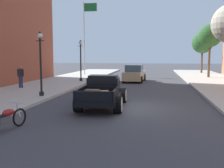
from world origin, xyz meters
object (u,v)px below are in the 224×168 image
motorcycle_parked (4,119)px  street_lamp_near (41,59)px  street_tree_third (210,36)px  street_tree_farthest (202,43)px  pedestrian_sidewalk_left (21,75)px  car_background_tan (134,74)px  street_lamp_far (81,57)px  flagpole (86,30)px  hotrod_truck_black (103,91)px

motorcycle_parked → street_lamp_near: bearing=104.2°
street_tree_third → street_tree_farthest: size_ratio=1.04×
street_tree_third → street_tree_farthest: bearing=86.4°
pedestrian_sidewalk_left → street_lamp_near: 4.88m
pedestrian_sidewalk_left → street_tree_third: (15.78, 12.13, 3.56)m
car_background_tan → street_lamp_near: bearing=-113.6°
motorcycle_parked → street_lamp_far: 16.28m
pedestrian_sidewalk_left → street_lamp_near: street_lamp_near is taller
street_tree_farthest → car_background_tan: bearing=-124.3°
motorcycle_parked → pedestrian_sidewalk_left: size_ratio=1.26×
car_background_tan → pedestrian_sidewalk_left: size_ratio=2.67×
street_lamp_near → street_tree_third: (12.58, 15.58, 2.26)m
flagpole → street_tree_farthest: size_ratio=1.65×
hotrod_truck_black → street_tree_farthest: bearing=70.4°
hotrod_truck_black → flagpole: bearing=107.3°
car_background_tan → street_tree_farthest: 15.12m
car_background_tan → pedestrian_sidewalk_left: (-7.96, -7.45, 0.32)m
hotrod_truck_black → motorcycle_parked: size_ratio=2.41×
street_tree_third → hotrod_truck_black: bearing=-115.7°
motorcycle_parked → street_tree_third: bearing=64.2°
hotrod_truck_black → motorcycle_parked: bearing=-116.0°
flagpole → street_tree_third: bearing=-8.8°
motorcycle_parked → car_background_tan: (3.02, 17.76, 0.33)m
hotrod_truck_black → motorcycle_parked: (-2.45, -5.02, -0.31)m
hotrod_truck_black → pedestrian_sidewalk_left: size_ratio=3.03×
street_lamp_near → street_lamp_far: 9.19m
pedestrian_sidewalk_left → street_lamp_near: size_ratio=0.43×
hotrod_truck_black → pedestrian_sidewalk_left: pedestrian_sidewalk_left is taller
pedestrian_sidewalk_left → street_tree_farthest: street_tree_farthest is taller
street_lamp_near → flagpole: flagpole is taller
car_background_tan → street_lamp_near: 12.00m
motorcycle_parked → street_lamp_far: size_ratio=0.54×
motorcycle_parked → hotrod_truck_black: bearing=64.0°
hotrod_truck_black → flagpole: flagpole is taller
hotrod_truck_black → street_tree_farthest: street_tree_farthest is taller
flagpole → street_tree_third: flagpole is taller
flagpole → street_tree_farthest: 15.96m
motorcycle_parked → flagpole: flagpole is taller
car_background_tan → flagpole: 10.87m
street_lamp_near → street_tree_farthest: size_ratio=0.69×
hotrod_truck_black → pedestrian_sidewalk_left: bearing=144.4°
street_tree_third → pedestrian_sidewalk_left: bearing=-142.4°
pedestrian_sidewalk_left → street_lamp_far: (3.03, 5.74, 1.30)m
street_lamp_near → street_tree_third: bearing=51.1°
flagpole → street_tree_farthest: bearing=19.2°
hotrod_truck_black → street_tree_third: bearing=64.3°
pedestrian_sidewalk_left → flagpole: 15.17m
street_tree_third → motorcycle_parked: bearing=-115.8°
pedestrian_sidewalk_left → car_background_tan: bearing=43.1°
motorcycle_parked → street_tree_farthest: street_tree_farthest is taller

